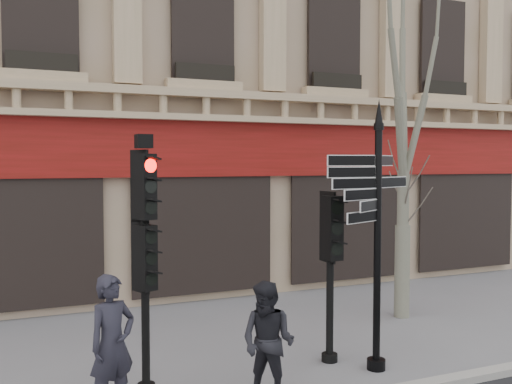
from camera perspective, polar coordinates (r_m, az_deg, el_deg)
ground at (r=9.44m, az=4.49°, el=-17.37°), size 80.00×80.00×0.00m
fingerpost at (r=9.09m, az=12.11°, el=0.29°), size 2.14×2.14×4.27m
traffic_signal_main at (r=8.17m, az=-11.08°, el=-3.84°), size 0.48×0.42×3.67m
traffic_signal_secondary at (r=9.42m, az=7.44°, el=-5.40°), size 0.47×0.34×2.74m
plane_tree at (r=12.52m, az=14.67°, el=12.15°), size 2.84×2.84×7.55m
pedestrian_a at (r=7.89m, az=-14.19°, el=-14.56°), size 0.79×0.68×1.83m
pedestrian_b at (r=8.04m, az=1.22°, el=-14.79°), size 0.99×1.02×1.66m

